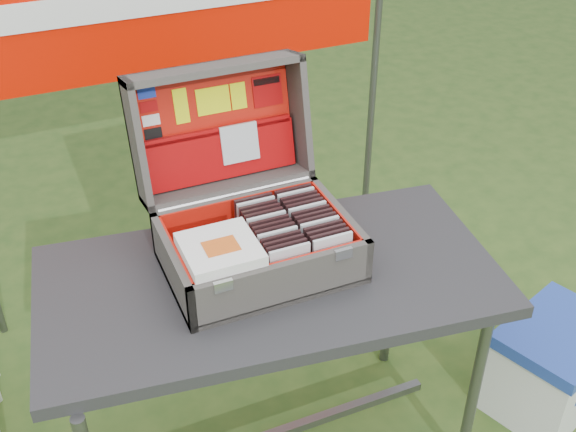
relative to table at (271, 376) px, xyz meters
name	(u,v)px	position (x,y,z in m)	size (l,w,h in m)	color
table	(271,376)	(0.00, 0.00, 0.00)	(1.30, 0.65, 0.81)	#28272A
table_top	(270,281)	(0.00, 0.00, 0.39)	(1.30, 0.65, 0.04)	#28272A
table_leg_fr	(476,383)	(0.59, -0.26, -0.02)	(0.04, 0.04, 0.77)	#59595B
table_leg_bl	(69,378)	(-0.59, 0.26, -0.02)	(0.04, 0.04, 0.77)	#59595B
table_leg_br	(392,284)	(0.59, 0.26, -0.02)	(0.04, 0.04, 0.77)	#59595B
suitcase	(250,185)	(-0.01, 0.10, 0.65)	(0.52, 0.53, 0.49)	#5B5651
suitcase_base_bottom	(260,265)	(-0.01, 0.04, 0.42)	(0.52, 0.37, 0.02)	#5B5651
suitcase_base_wall_front	(284,285)	(-0.01, -0.13, 0.48)	(0.52, 0.02, 0.14)	#5B5651
suitcase_base_wall_back	(238,216)	(-0.01, 0.22, 0.48)	(0.52, 0.02, 0.14)	#5B5651
suitcase_base_wall_left	(173,270)	(-0.26, 0.04, 0.48)	(0.02, 0.37, 0.14)	#5B5651
suitcase_base_wall_right	(339,228)	(0.24, 0.04, 0.48)	(0.02, 0.37, 0.14)	#5B5651
suitcase_liner_floor	(260,261)	(-0.01, 0.04, 0.43)	(0.48, 0.33, 0.01)	red
suitcase_latch_left	(223,286)	(-0.18, -0.14, 0.54)	(0.05, 0.01, 0.03)	silver
suitcase_latch_right	(343,254)	(0.16, -0.14, 0.54)	(0.05, 0.01, 0.03)	silver
suitcase_hinge	(236,194)	(-0.01, 0.23, 0.55)	(0.02, 0.02, 0.47)	silver
suitcase_lid_back	(215,124)	(-0.01, 0.40, 0.70)	(0.52, 0.37, 0.02)	#5B5651
suitcase_lid_rim_far	(213,68)	(-0.01, 0.38, 0.88)	(0.52, 0.02, 0.14)	#5B5651
suitcase_lid_rim_near	(228,184)	(-0.01, 0.30, 0.54)	(0.52, 0.02, 0.14)	#5B5651
suitcase_lid_rim_left	(136,144)	(-0.26, 0.34, 0.71)	(0.02, 0.37, 0.14)	#5B5651
suitcase_lid_rim_right	(298,113)	(0.24, 0.34, 0.71)	(0.02, 0.37, 0.14)	#5B5651
suitcase_lid_liner	(216,125)	(-0.01, 0.39, 0.70)	(0.48, 0.33, 0.01)	red
suitcase_liner_wall_front	(282,279)	(-0.01, -0.12, 0.49)	(0.48, 0.01, 0.12)	red
suitcase_liner_wall_back	(239,215)	(-0.01, 0.21, 0.49)	(0.48, 0.01, 0.12)	red
suitcase_liner_wall_left	(177,266)	(-0.25, 0.04, 0.49)	(0.01, 0.33, 0.12)	red
suitcase_liner_wall_right	(335,226)	(0.23, 0.04, 0.49)	(0.01, 0.33, 0.12)	red
suitcase_lid_pocket	(221,154)	(-0.01, 0.35, 0.62)	(0.46, 0.15, 0.03)	#9C0608
suitcase_pocket_edge	(219,131)	(-0.01, 0.36, 0.70)	(0.45, 0.02, 0.02)	#9C0608
suitcase_pocket_cd	(240,143)	(0.04, 0.34, 0.65)	(0.12, 0.12, 0.01)	silver
lid_sticker_cc_a	(147,93)	(-0.20, 0.41, 0.83)	(0.05, 0.03, 0.00)	#1933B2
lid_sticker_cc_b	(149,107)	(-0.20, 0.40, 0.79)	(0.05, 0.03, 0.00)	#9B0607
lid_sticker_cc_c	(151,120)	(-0.20, 0.39, 0.75)	(0.05, 0.03, 0.00)	white
lid_sticker_cc_d	(153,134)	(-0.20, 0.38, 0.71)	(0.05, 0.03, 0.00)	black
lid_card_neon_tall	(181,106)	(-0.11, 0.40, 0.78)	(0.04, 0.10, 0.00)	#DDEB0E
lid_card_neon_main	(213,100)	(-0.01, 0.40, 0.78)	(0.10, 0.08, 0.00)	#DDEB0E
lid_card_neon_small	(238,96)	(0.07, 0.40, 0.78)	(0.05, 0.08, 0.00)	#DDEB0E
lid_sticker_band	(267,91)	(0.16, 0.40, 0.78)	(0.09, 0.09, 0.00)	#9B0607
lid_sticker_band_bar	(266,81)	(0.16, 0.41, 0.81)	(0.08, 0.02, 0.00)	black
cd_left_0	(290,267)	(0.02, -0.10, 0.50)	(0.12, 0.01, 0.13)	silver
cd_left_1	(287,263)	(0.02, -0.08, 0.50)	(0.12, 0.01, 0.13)	black
cd_left_2	(284,259)	(0.02, -0.06, 0.50)	(0.12, 0.01, 0.13)	black
cd_left_3	(281,255)	(0.02, -0.04, 0.50)	(0.12, 0.01, 0.13)	black
cd_left_4	(278,250)	(0.02, -0.01, 0.50)	(0.12, 0.01, 0.13)	silver
cd_left_5	(275,246)	(0.02, 0.01, 0.50)	(0.12, 0.01, 0.13)	black
cd_left_6	(272,242)	(0.02, 0.03, 0.50)	(0.12, 0.01, 0.13)	black
cd_left_7	(269,238)	(0.02, 0.05, 0.50)	(0.12, 0.01, 0.13)	black
cd_left_8	(267,234)	(0.02, 0.07, 0.50)	(0.12, 0.01, 0.13)	silver
cd_left_9	(264,231)	(0.02, 0.09, 0.50)	(0.12, 0.01, 0.13)	black
cd_left_10	(261,227)	(0.02, 0.11, 0.50)	(0.12, 0.01, 0.13)	black
cd_left_11	(259,223)	(0.02, 0.13, 0.50)	(0.12, 0.01, 0.13)	black
cd_left_12	(256,219)	(0.02, 0.15, 0.50)	(0.12, 0.01, 0.13)	silver
cd_left_13	(254,216)	(0.02, 0.17, 0.50)	(0.12, 0.01, 0.13)	black
cd_right_0	(332,256)	(0.15, -0.10, 0.50)	(0.12, 0.01, 0.13)	silver
cd_right_1	(329,252)	(0.15, -0.08, 0.50)	(0.12, 0.01, 0.13)	black
cd_right_2	(326,248)	(0.15, -0.06, 0.50)	(0.12, 0.01, 0.13)	black
cd_right_3	(322,244)	(0.15, -0.04, 0.50)	(0.12, 0.01, 0.13)	black
cd_right_4	(319,240)	(0.15, -0.01, 0.50)	(0.12, 0.01, 0.13)	silver
cd_right_5	(316,236)	(0.15, 0.01, 0.50)	(0.12, 0.01, 0.13)	black
cd_right_6	(313,232)	(0.15, 0.03, 0.50)	(0.12, 0.01, 0.13)	black
cd_right_7	(310,228)	(0.15, 0.05, 0.50)	(0.12, 0.01, 0.13)	black
cd_right_8	(307,224)	(0.15, 0.07, 0.50)	(0.12, 0.01, 0.13)	silver
cd_right_9	(304,221)	(0.15, 0.09, 0.50)	(0.12, 0.01, 0.13)	black
cd_right_10	(301,217)	(0.15, 0.11, 0.50)	(0.12, 0.01, 0.13)	black
cd_right_11	(298,213)	(0.15, 0.13, 0.50)	(0.12, 0.01, 0.13)	black
cd_right_12	(296,210)	(0.15, 0.15, 0.50)	(0.12, 0.01, 0.13)	silver
cd_right_13	(293,206)	(0.15, 0.17, 0.50)	(0.12, 0.01, 0.13)	black
songbook_0	(220,253)	(-0.15, -0.03, 0.55)	(0.20, 0.20, 0.01)	white
songbook_1	(220,251)	(-0.15, -0.03, 0.55)	(0.20, 0.20, 0.01)	white
songbook_2	(220,250)	(-0.15, -0.03, 0.56)	(0.20, 0.20, 0.01)	white
songbook_3	(220,248)	(-0.15, -0.03, 0.56)	(0.20, 0.20, 0.01)	white
songbook_4	(220,247)	(-0.15, -0.03, 0.57)	(0.20, 0.20, 0.01)	white
songbook_5	(220,245)	(-0.15, -0.03, 0.57)	(0.20, 0.20, 0.01)	white
songbook_graphic	(221,246)	(-0.15, -0.04, 0.58)	(0.09, 0.07, 0.00)	#D85919
cooler	(551,367)	(1.02, -0.17, -0.22)	(0.42, 0.32, 0.37)	white
cooler_body	(550,372)	(1.02, -0.17, -0.25)	(0.40, 0.30, 0.32)	white
cooler_lid	(561,334)	(1.02, -0.17, -0.06)	(0.42, 0.32, 0.05)	#2341A3
cardboard_box	(374,284)	(0.66, 0.50, -0.22)	(0.35, 0.05, 0.36)	#906542
banner_post_right	(374,77)	(0.90, 1.03, 0.44)	(0.03, 0.03, 1.70)	#59595B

